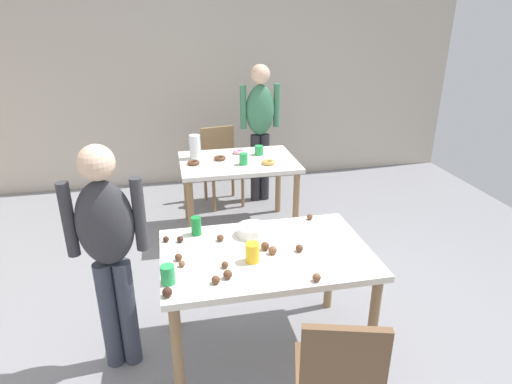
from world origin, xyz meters
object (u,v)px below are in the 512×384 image
(chair_far_table, at_px, (221,161))
(soda_can, at_px, (196,226))
(dining_table_near, at_px, (266,265))
(dining_table_far, at_px, (238,170))
(mixing_bowl, at_px, (252,230))
(person_adult_far, at_px, (260,122))
(chair_near_table, at_px, (338,377))
(person_girl_near, at_px, (108,244))
(pitcher_far, at_px, (195,147))

(chair_far_table, distance_m, soda_can, 2.25)
(dining_table_near, height_order, soda_can, soda_can)
(dining_table_far, xyz_separation_m, mixing_bowl, (-0.17, -1.52, 0.14))
(dining_table_near, distance_m, person_adult_far, 2.52)
(chair_near_table, bearing_deg, mixing_bowl, 102.05)
(dining_table_far, relative_size, person_adult_far, 0.71)
(dining_table_far, height_order, person_girl_near, person_girl_near)
(person_girl_near, bearing_deg, person_adult_far, 59.26)
(mixing_bowl, height_order, pitcher_far, pitcher_far)
(dining_table_far, distance_m, chair_far_table, 0.77)
(chair_far_table, bearing_deg, dining_table_near, -91.27)
(dining_table_near, relative_size, person_girl_near, 0.87)
(chair_near_table, xyz_separation_m, chair_far_table, (-0.12, 3.27, 0.00))
(dining_table_near, distance_m, chair_near_table, 0.82)
(dining_table_far, bearing_deg, chair_far_table, 95.50)
(chair_near_table, bearing_deg, chair_far_table, 92.04)
(dining_table_far, relative_size, mixing_bowl, 5.84)
(chair_near_table, height_order, pitcher_far, pitcher_far)
(person_girl_near, height_order, person_adult_far, person_adult_far)
(chair_near_table, bearing_deg, dining_table_near, 102.36)
(dining_table_near, relative_size, chair_near_table, 1.45)
(dining_table_near, xyz_separation_m, soda_can, (-0.39, 0.30, 0.16))
(chair_far_table, relative_size, person_adult_far, 0.56)
(pitcher_far, bearing_deg, chair_far_table, 62.07)
(dining_table_far, height_order, mixing_bowl, mixing_bowl)
(chair_near_table, distance_m, soda_can, 1.26)
(person_adult_far, xyz_separation_m, mixing_bowl, (-0.55, -2.24, -0.16))
(chair_far_table, height_order, person_girl_near, person_girl_near)
(mixing_bowl, xyz_separation_m, soda_can, (-0.35, 0.08, 0.03))
(person_adult_far, height_order, pitcher_far, person_adult_far)
(dining_table_near, relative_size, person_adult_far, 0.81)
(soda_can, relative_size, pitcher_far, 0.52)
(person_girl_near, bearing_deg, chair_near_table, -38.68)
(dining_table_near, xyz_separation_m, chair_far_table, (0.06, 2.49, -0.16))
(chair_near_table, bearing_deg, person_girl_near, 141.32)
(dining_table_far, bearing_deg, person_adult_far, 62.38)
(dining_table_near, distance_m, dining_table_far, 1.74)
(soda_can, bearing_deg, mixing_bowl, -13.61)
(mixing_bowl, bearing_deg, pitcher_far, 97.84)
(chair_near_table, xyz_separation_m, mixing_bowl, (-0.21, 1.00, 0.29))
(chair_far_table, relative_size, soda_can, 7.13)
(person_girl_near, bearing_deg, mixing_bowl, 9.10)
(person_girl_near, bearing_deg, pitcher_far, 70.41)
(dining_table_near, relative_size, mixing_bowl, 6.59)
(dining_table_near, bearing_deg, pitcher_far, 98.21)
(chair_far_table, distance_m, pitcher_far, 0.79)
(chair_near_table, height_order, chair_far_table, same)
(dining_table_near, xyz_separation_m, pitcher_far, (-0.27, 1.87, 0.21))
(dining_table_far, bearing_deg, person_girl_near, -122.03)
(soda_can, distance_m, pitcher_far, 1.58)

